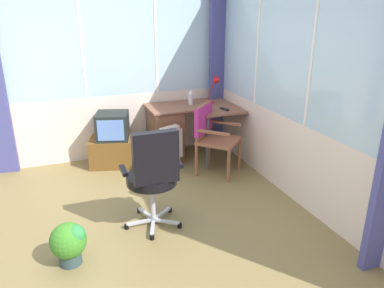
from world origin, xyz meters
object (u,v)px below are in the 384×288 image
at_px(space_heater, 172,148).
at_px(desk, 169,131).
at_px(wooden_armchair, 210,130).
at_px(office_chair, 153,172).
at_px(tv_remote, 224,109).
at_px(spray_bottle, 191,97).
at_px(tv_on_stand, 114,142).
at_px(desk_lamp, 216,85).
at_px(potted_plant, 69,242).

bearing_deg(space_heater, desk, 77.10).
xyz_separation_m(wooden_armchair, office_chair, (-1.05, -1.07, 0.03)).
bearing_deg(space_heater, tv_remote, -1.00).
bearing_deg(spray_bottle, desk, -174.63).
height_order(desk, tv_on_stand, desk).
distance_m(spray_bottle, space_heater, 0.83).
bearing_deg(wooden_armchair, desk, 119.28).
xyz_separation_m(desk_lamp, tv_on_stand, (-1.49, 0.06, -0.70)).
height_order(desk, tv_remote, tv_remote).
distance_m(wooden_armchair, tv_on_stand, 1.35).
bearing_deg(spray_bottle, desk_lamp, -11.90).
bearing_deg(tv_remote, space_heater, 163.95).
relative_size(desk, wooden_armchair, 1.33).
bearing_deg(office_chair, tv_on_stand, 93.40).
bearing_deg(wooden_armchair, tv_remote, 36.74).
height_order(desk_lamp, potted_plant, desk_lamp).
height_order(desk, office_chair, office_chair).
xyz_separation_m(desk_lamp, wooden_armchair, (-0.34, -0.60, -0.45)).
bearing_deg(potted_plant, office_chair, 18.64).
xyz_separation_m(spray_bottle, space_heater, (-0.44, -0.43, -0.56)).
distance_m(spray_bottle, wooden_armchair, 0.74).
bearing_deg(tv_remote, potted_plant, -159.20).
bearing_deg(space_heater, wooden_armchair, -28.37).
bearing_deg(desk, tv_on_stand, 178.45).
bearing_deg(tv_remote, desk, 133.32).
height_order(tv_on_stand, potted_plant, tv_on_stand).
xyz_separation_m(tv_remote, office_chair, (-1.36, -1.30, -0.16)).
relative_size(desk, desk_lamp, 2.99).
bearing_deg(tv_remote, tv_on_stand, 148.39).
bearing_deg(tv_on_stand, office_chair, -86.60).
bearing_deg(tv_remote, spray_bottle, 111.05).
xyz_separation_m(desk, space_heater, (-0.09, -0.40, -0.10)).
height_order(spray_bottle, potted_plant, spray_bottle).
relative_size(wooden_armchair, office_chair, 0.87).
bearing_deg(space_heater, desk_lamp, 24.24).
bearing_deg(space_heater, tv_on_stand, 148.94).
relative_size(desk_lamp, tv_remote, 2.72).
bearing_deg(office_chair, tv_remote, 43.79).
xyz_separation_m(spray_bottle, tv_on_stand, (-1.14, -0.01, -0.54)).
xyz_separation_m(tv_remote, potted_plant, (-2.19, -1.58, -0.55)).
distance_m(desk_lamp, spray_bottle, 0.40).
height_order(desk, desk_lamp, desk_lamp).
relative_size(tv_on_stand, space_heater, 1.23).
distance_m(office_chair, space_heater, 1.48).
xyz_separation_m(desk, wooden_armchair, (0.36, -0.64, 0.17)).
distance_m(office_chair, potted_plant, 0.96).
bearing_deg(potted_plant, wooden_armchair, 35.71).
height_order(desk_lamp, office_chair, desk_lamp).
distance_m(desk_lamp, wooden_armchair, 0.83).
distance_m(desk, space_heater, 0.42).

